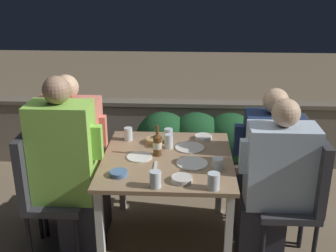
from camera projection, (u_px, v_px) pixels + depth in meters
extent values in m
plane|color=#847056|center=(168.00, 241.00, 3.36)|extent=(16.00, 16.00, 0.00)
cube|color=gray|center=(174.00, 135.00, 4.58)|extent=(9.00, 0.14, 0.68)
cube|color=#706656|center=(175.00, 103.00, 4.45)|extent=(9.00, 0.18, 0.04)
cube|color=#937556|center=(167.00, 159.00, 3.10)|extent=(0.95, 1.02, 0.03)
cube|color=silver|center=(100.00, 237.00, 2.82)|extent=(0.05, 0.05, 0.70)
cube|color=silver|center=(228.00, 241.00, 2.78)|extent=(0.05, 0.05, 0.70)
cube|color=silver|center=(122.00, 174.00, 3.68)|extent=(0.05, 0.05, 0.70)
cube|color=silver|center=(219.00, 176.00, 3.64)|extent=(0.05, 0.05, 0.70)
cube|color=brown|center=(196.00, 172.00, 4.19)|extent=(1.17, 0.36, 0.28)
ellipsoid|color=#194723|center=(163.00, 137.00, 4.07)|extent=(0.53, 0.47, 0.50)
ellipsoid|color=#194723|center=(196.00, 138.00, 4.06)|extent=(0.53, 0.47, 0.50)
ellipsoid|color=#194723|center=(230.00, 139.00, 4.04)|extent=(0.53, 0.47, 0.50)
cube|color=#333338|center=(58.00, 200.00, 3.09)|extent=(0.41, 0.41, 0.05)
cube|color=#333338|center=(29.00, 166.00, 3.00)|extent=(0.06, 0.41, 0.51)
cylinder|color=black|center=(29.00, 241.00, 3.02)|extent=(0.03, 0.03, 0.42)
cylinder|color=black|center=(78.00, 242.00, 3.00)|extent=(0.03, 0.03, 0.42)
cylinder|color=black|center=(45.00, 214.00, 3.35)|extent=(0.03, 0.03, 0.42)
cylinder|color=black|center=(89.00, 215.00, 3.33)|extent=(0.03, 0.03, 0.42)
cube|color=#282833|center=(83.00, 225.00, 3.16)|extent=(0.30, 0.23, 0.47)
cube|color=#8CCC4C|center=(63.00, 153.00, 2.95)|extent=(0.44, 0.26, 0.72)
cube|color=#8CCC4C|center=(97.00, 142.00, 2.91)|extent=(0.07, 0.07, 0.24)
sphere|color=#99755B|center=(57.00, 90.00, 2.79)|extent=(0.19, 0.19, 0.19)
cube|color=#333338|center=(66.00, 180.00, 3.39)|extent=(0.41, 0.41, 0.05)
cube|color=#333338|center=(40.00, 147.00, 3.30)|extent=(0.06, 0.41, 0.51)
cylinder|color=black|center=(40.00, 216.00, 3.32)|extent=(0.03, 0.03, 0.42)
cylinder|color=black|center=(84.00, 217.00, 3.30)|extent=(0.03, 0.03, 0.42)
cylinder|color=black|center=(54.00, 193.00, 3.65)|extent=(0.03, 0.03, 0.42)
cylinder|color=black|center=(94.00, 194.00, 3.63)|extent=(0.03, 0.03, 0.42)
cube|color=#282833|center=(88.00, 203.00, 3.46)|extent=(0.33, 0.23, 0.47)
cube|color=#E07A66|center=(71.00, 140.00, 3.27)|extent=(0.47, 0.26, 0.65)
cube|color=#E07A66|center=(102.00, 131.00, 3.23)|extent=(0.07, 0.07, 0.24)
sphere|color=tan|center=(66.00, 87.00, 3.12)|extent=(0.19, 0.19, 0.19)
cube|color=#333338|center=(286.00, 207.00, 3.01)|extent=(0.41, 0.41, 0.05)
cube|color=#333338|center=(317.00, 172.00, 2.90)|extent=(0.06, 0.41, 0.51)
cylinder|color=black|center=(263.00, 248.00, 2.94)|extent=(0.03, 0.03, 0.42)
cylinder|color=black|center=(314.00, 250.00, 2.92)|extent=(0.03, 0.03, 0.42)
cylinder|color=black|center=(255.00, 220.00, 3.26)|extent=(0.03, 0.03, 0.42)
cylinder|color=black|center=(301.00, 221.00, 3.25)|extent=(0.03, 0.03, 0.42)
cube|color=#282833|center=(260.00, 231.00, 3.09)|extent=(0.33, 0.23, 0.47)
cube|color=silver|center=(280.00, 166.00, 2.90)|extent=(0.47, 0.26, 0.59)
cube|color=silver|center=(245.00, 156.00, 2.89)|extent=(0.07, 0.07, 0.24)
sphere|color=tan|center=(286.00, 113.00, 2.76)|extent=(0.19, 0.19, 0.19)
cube|color=#333338|center=(277.00, 186.00, 3.30)|extent=(0.41, 0.41, 0.05)
cube|color=#333338|center=(304.00, 154.00, 3.19)|extent=(0.06, 0.41, 0.51)
cylinder|color=black|center=(255.00, 223.00, 3.23)|extent=(0.03, 0.03, 0.42)
cylinder|color=black|center=(302.00, 224.00, 3.21)|extent=(0.03, 0.03, 0.42)
cylinder|color=black|center=(249.00, 199.00, 3.56)|extent=(0.03, 0.03, 0.42)
cylinder|color=black|center=(291.00, 200.00, 3.54)|extent=(0.03, 0.03, 0.42)
cube|color=#282833|center=(253.00, 208.00, 3.38)|extent=(0.29, 0.23, 0.47)
cube|color=navy|center=(271.00, 149.00, 3.19)|extent=(0.41, 0.26, 0.57)
cube|color=navy|center=(239.00, 140.00, 3.18)|extent=(0.07, 0.07, 0.24)
sphere|color=tan|center=(276.00, 101.00, 3.06)|extent=(0.19, 0.19, 0.19)
cylinder|color=brown|center=(157.00, 146.00, 3.11)|extent=(0.06, 0.06, 0.15)
cylinder|color=beige|center=(157.00, 145.00, 3.11)|extent=(0.06, 0.06, 0.05)
cone|color=brown|center=(157.00, 135.00, 3.08)|extent=(0.06, 0.06, 0.03)
cylinder|color=brown|center=(157.00, 129.00, 3.07)|extent=(0.02, 0.02, 0.06)
cylinder|color=white|center=(139.00, 157.00, 3.10)|extent=(0.19, 0.19, 0.01)
cylinder|color=silver|center=(190.00, 148.00, 3.26)|extent=(0.23, 0.23, 0.01)
cylinder|color=white|center=(192.00, 163.00, 2.99)|extent=(0.22, 0.22, 0.01)
cylinder|color=tan|center=(154.00, 141.00, 3.35)|extent=(0.14, 0.14, 0.04)
torus|color=tan|center=(154.00, 139.00, 3.34)|extent=(0.14, 0.14, 0.01)
cylinder|color=silver|center=(203.00, 137.00, 3.43)|extent=(0.14, 0.14, 0.03)
torus|color=silver|center=(203.00, 136.00, 3.42)|extent=(0.14, 0.14, 0.01)
cylinder|color=beige|center=(182.00, 179.00, 2.75)|extent=(0.14, 0.14, 0.03)
torus|color=beige|center=(182.00, 177.00, 2.74)|extent=(0.14, 0.14, 0.01)
cylinder|color=#4C709E|center=(119.00, 173.00, 2.83)|extent=(0.12, 0.12, 0.03)
torus|color=#4C709E|center=(119.00, 172.00, 2.82)|extent=(0.12, 0.12, 0.01)
cylinder|color=silver|center=(128.00, 134.00, 3.40)|extent=(0.07, 0.07, 0.10)
cylinder|color=silver|center=(168.00, 141.00, 3.24)|extent=(0.07, 0.07, 0.11)
cylinder|color=silver|center=(217.00, 164.00, 2.91)|extent=(0.08, 0.08, 0.08)
cylinder|color=silver|center=(155.00, 179.00, 2.67)|extent=(0.08, 0.08, 0.11)
cylinder|color=silver|center=(214.00, 181.00, 2.64)|extent=(0.08, 0.08, 0.11)
cylinder|color=silver|center=(168.00, 136.00, 3.34)|extent=(0.07, 0.07, 0.12)
cube|color=silver|center=(155.00, 167.00, 2.95)|extent=(0.02, 0.17, 0.01)
cylinder|color=brown|center=(299.00, 184.00, 4.02)|extent=(0.21, 0.21, 0.22)
cylinder|color=#47331E|center=(301.00, 164.00, 3.94)|extent=(0.03, 0.03, 0.19)
ellipsoid|color=#194723|center=(304.00, 143.00, 3.87)|extent=(0.30, 0.30, 0.27)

